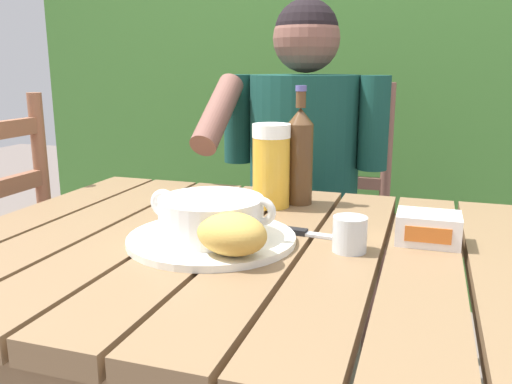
{
  "coord_description": "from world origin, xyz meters",
  "views": [
    {
      "loc": [
        0.25,
        -0.84,
        1.03
      ],
      "look_at": [
        -0.05,
        0.07,
        0.8
      ],
      "focal_mm": 37.44,
      "sensor_mm": 36.0,
      "label": 1
    }
  ],
  "objects_px": {
    "chair_near_diner": "(313,233)",
    "soup_bowl": "(211,216)",
    "water_glass_small": "(350,233)",
    "table_knife": "(305,233)",
    "bread_roll": "(232,234)",
    "serving_plate": "(212,239)",
    "person_eating": "(299,177)",
    "beer_glass": "(271,166)",
    "beer_bottle": "(300,155)",
    "butter_tub": "(428,228)"
  },
  "relations": [
    {
      "from": "chair_near_diner",
      "to": "serving_plate",
      "type": "bearing_deg",
      "value": -89.91
    },
    {
      "from": "person_eating",
      "to": "beer_glass",
      "type": "relative_size",
      "value": 6.79
    },
    {
      "from": "water_glass_small",
      "to": "table_knife",
      "type": "relative_size",
      "value": 0.41
    },
    {
      "from": "table_knife",
      "to": "chair_near_diner",
      "type": "bearing_deg",
      "value": 100.64
    },
    {
      "from": "table_knife",
      "to": "beer_bottle",
      "type": "bearing_deg",
      "value": 106.24
    },
    {
      "from": "chair_near_diner",
      "to": "butter_tub",
      "type": "bearing_deg",
      "value": -64.83
    },
    {
      "from": "beer_bottle",
      "to": "table_knife",
      "type": "height_order",
      "value": "beer_bottle"
    },
    {
      "from": "person_eating",
      "to": "serving_plate",
      "type": "height_order",
      "value": "person_eating"
    },
    {
      "from": "beer_bottle",
      "to": "water_glass_small",
      "type": "bearing_deg",
      "value": -61.16
    },
    {
      "from": "water_glass_small",
      "to": "beer_glass",
      "type": "bearing_deg",
      "value": 131.31
    },
    {
      "from": "table_knife",
      "to": "bread_roll",
      "type": "bearing_deg",
      "value": -115.93
    },
    {
      "from": "chair_near_diner",
      "to": "bread_roll",
      "type": "height_order",
      "value": "chair_near_diner"
    },
    {
      "from": "soup_bowl",
      "to": "beer_bottle",
      "type": "xyz_separation_m",
      "value": [
        0.08,
        0.31,
        0.06
      ]
    },
    {
      "from": "beer_bottle",
      "to": "serving_plate",
      "type": "bearing_deg",
      "value": -104.91
    },
    {
      "from": "person_eating",
      "to": "butter_tub",
      "type": "height_order",
      "value": "person_eating"
    },
    {
      "from": "chair_near_diner",
      "to": "bread_roll",
      "type": "bearing_deg",
      "value": -85.93
    },
    {
      "from": "beer_glass",
      "to": "water_glass_small",
      "type": "distance_m",
      "value": 0.32
    },
    {
      "from": "chair_near_diner",
      "to": "beer_bottle",
      "type": "bearing_deg",
      "value": -81.61
    },
    {
      "from": "bread_roll",
      "to": "beer_glass",
      "type": "height_order",
      "value": "beer_glass"
    },
    {
      "from": "bread_roll",
      "to": "serving_plate",
      "type": "bearing_deg",
      "value": 130.6
    },
    {
      "from": "beer_bottle",
      "to": "water_glass_small",
      "type": "xyz_separation_m",
      "value": [
        0.15,
        -0.28,
        -0.08
      ]
    },
    {
      "from": "beer_bottle",
      "to": "butter_tub",
      "type": "relative_size",
      "value": 2.42
    },
    {
      "from": "serving_plate",
      "to": "water_glass_small",
      "type": "distance_m",
      "value": 0.24
    },
    {
      "from": "person_eating",
      "to": "bread_roll",
      "type": "bearing_deg",
      "value": -84.65
    },
    {
      "from": "serving_plate",
      "to": "soup_bowl",
      "type": "height_order",
      "value": "soup_bowl"
    },
    {
      "from": "water_glass_small",
      "to": "butter_tub",
      "type": "xyz_separation_m",
      "value": [
        0.12,
        0.08,
        -0.0
      ]
    },
    {
      "from": "butter_tub",
      "to": "beer_glass",
      "type": "bearing_deg",
      "value": 154.88
    },
    {
      "from": "bread_roll",
      "to": "water_glass_small",
      "type": "bearing_deg",
      "value": 32.82
    },
    {
      "from": "person_eating",
      "to": "bread_roll",
      "type": "distance_m",
      "value": 0.76
    },
    {
      "from": "chair_near_diner",
      "to": "beer_glass",
      "type": "relative_size",
      "value": 5.47
    },
    {
      "from": "soup_bowl",
      "to": "water_glass_small",
      "type": "height_order",
      "value": "soup_bowl"
    },
    {
      "from": "beer_glass",
      "to": "table_knife",
      "type": "distance_m",
      "value": 0.23
    },
    {
      "from": "bread_roll",
      "to": "water_glass_small",
      "type": "xyz_separation_m",
      "value": [
        0.17,
        0.11,
        -0.02
      ]
    },
    {
      "from": "person_eating",
      "to": "water_glass_small",
      "type": "xyz_separation_m",
      "value": [
        0.24,
        -0.64,
        0.05
      ]
    },
    {
      "from": "serving_plate",
      "to": "beer_glass",
      "type": "bearing_deg",
      "value": 83.63
    },
    {
      "from": "bread_roll",
      "to": "water_glass_small",
      "type": "distance_m",
      "value": 0.2
    },
    {
      "from": "beer_glass",
      "to": "beer_bottle",
      "type": "relative_size",
      "value": 0.69
    },
    {
      "from": "beer_bottle",
      "to": "water_glass_small",
      "type": "height_order",
      "value": "beer_bottle"
    },
    {
      "from": "serving_plate",
      "to": "bread_roll",
      "type": "relative_size",
      "value": 2.09
    },
    {
      "from": "serving_plate",
      "to": "soup_bowl",
      "type": "relative_size",
      "value": 1.26
    },
    {
      "from": "person_eating",
      "to": "soup_bowl",
      "type": "distance_m",
      "value": 0.68
    },
    {
      "from": "chair_near_diner",
      "to": "soup_bowl",
      "type": "relative_size",
      "value": 4.24
    },
    {
      "from": "chair_near_diner",
      "to": "soup_bowl",
      "type": "distance_m",
      "value": 0.92
    },
    {
      "from": "soup_bowl",
      "to": "beer_glass",
      "type": "distance_m",
      "value": 0.27
    },
    {
      "from": "water_glass_small",
      "to": "table_knife",
      "type": "height_order",
      "value": "water_glass_small"
    },
    {
      "from": "soup_bowl",
      "to": "beer_bottle",
      "type": "height_order",
      "value": "beer_bottle"
    },
    {
      "from": "beer_glass",
      "to": "beer_bottle",
      "type": "height_order",
      "value": "beer_bottle"
    },
    {
      "from": "chair_near_diner",
      "to": "bread_roll",
      "type": "distance_m",
      "value": 0.99
    },
    {
      "from": "soup_bowl",
      "to": "table_knife",
      "type": "relative_size",
      "value": 1.62
    },
    {
      "from": "butter_tub",
      "to": "serving_plate",
      "type": "bearing_deg",
      "value": -162.75
    }
  ]
}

